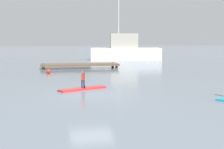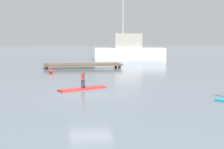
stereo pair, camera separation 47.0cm
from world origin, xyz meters
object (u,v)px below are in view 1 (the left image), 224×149
(paddler_child_solo, at_px, (83,79))
(fishing_boat_white_large, at_px, (125,51))
(paddleboard_near, at_px, (83,89))
(mooring_buoy_near, at_px, (48,71))

(paddler_child_solo, xyz_separation_m, fishing_boat_white_large, (9.42, 27.39, 0.66))
(paddleboard_near, bearing_deg, fishing_boat_white_large, 71.00)
(paddleboard_near, distance_m, fishing_boat_white_large, 28.98)
(paddler_child_solo, relative_size, mooring_buoy_near, 2.75)
(fishing_boat_white_large, distance_m, mooring_buoy_near, 20.63)
(paddleboard_near, xyz_separation_m, fishing_boat_white_large, (9.43, 27.38, 1.30))
(paddler_child_solo, height_order, fishing_boat_white_large, fishing_boat_white_large)
(fishing_boat_white_large, height_order, mooring_buoy_near, fishing_boat_white_large)
(paddleboard_near, relative_size, mooring_buoy_near, 7.98)
(paddler_child_solo, bearing_deg, mooring_buoy_near, 100.98)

